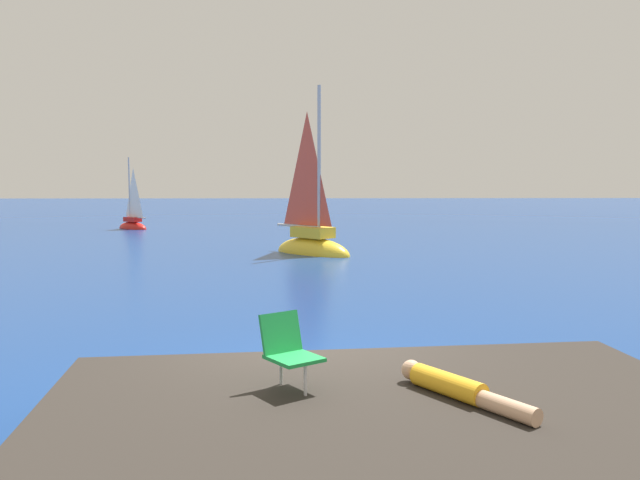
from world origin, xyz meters
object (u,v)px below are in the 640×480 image
beach_chair (288,348)px  sailboat_near (312,244)px  sailboat_far (133,224)px  person_sunbather (457,388)px

beach_chair → sailboat_near: bearing=143.6°
sailboat_near → sailboat_far: 15.78m
sailboat_near → person_sunbather: size_ratio=4.51×
beach_chair → person_sunbather: bearing=42.0°
person_sunbather → sailboat_near: bearing=149.7°
sailboat_near → sailboat_far: (-9.90, 12.29, -0.14)m
sailboat_near → person_sunbather: (1.23, -18.35, 0.39)m
beach_chair → sailboat_far: bearing=162.5°
sailboat_far → sailboat_near: bearing=169.7°
person_sunbather → beach_chair: beach_chair is taller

